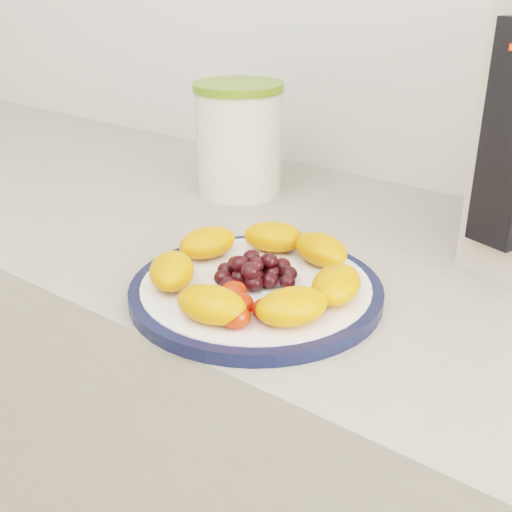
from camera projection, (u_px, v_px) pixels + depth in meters
The scene contains 6 objects.
plate_rim at pixel (256, 291), 0.71m from camera, with size 0.28×0.28×0.01m, color black.
plate_face at pixel (256, 290), 0.71m from camera, with size 0.26×0.26×0.02m, color white.
canister at pixel (239, 143), 1.01m from camera, with size 0.13×0.13×0.16m, color #4A6413.
canister_lid at pixel (238, 87), 0.98m from camera, with size 0.14×0.14×0.01m, color #5A7823.
appliance_panel at pixel (507, 138), 0.68m from camera, with size 0.06×0.02×0.24m, color black.
fruit_plate at pixel (258, 271), 0.70m from camera, with size 0.24×0.24×0.04m.
Camera 1 is at (0.29, 0.53, 1.24)m, focal length 45.00 mm.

